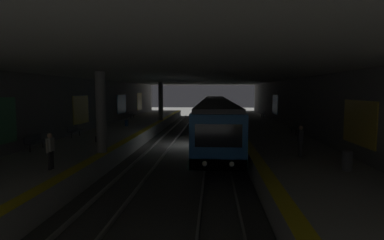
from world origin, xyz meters
The scene contains 21 objects.
ground_plane centered at (0.00, 0.00, 0.00)m, with size 120.00×120.00×0.00m, color #42423F.
track_left centered at (0.00, -2.20, 0.08)m, with size 60.00×1.53×0.16m.
track_right centered at (0.00, 2.20, 0.08)m, with size 60.00×1.53×0.16m.
platform_left centered at (0.00, -6.55, 0.53)m, with size 60.00×5.30×1.06m.
platform_right centered at (0.00, 6.55, 0.53)m, with size 60.00×5.30×1.06m.
wall_left centered at (0.00, -9.45, 2.80)m, with size 60.00×0.56×5.60m.
wall_right centered at (0.05, 9.45, 2.80)m, with size 60.00×0.56×5.60m.
ceiling_slab centered at (0.00, 0.00, 5.80)m, with size 60.00×19.40×0.40m.
pillar_near centered at (-8.70, 4.35, 3.33)m, with size 0.56×0.56×4.55m.
pillar_far centered at (11.26, 4.35, 3.33)m, with size 0.56×0.56×4.55m.
metro_train centered at (8.94, -2.20, 2.03)m, with size 40.13×2.83×3.49m.
bench_left_near centered at (-0.31, -8.53, 1.57)m, with size 1.70×0.47×0.86m.
bench_left_mid centered at (15.81, -8.53, 1.57)m, with size 1.70×0.47×0.86m.
bench_right_near centered at (-8.28, 8.53, 1.57)m, with size 1.70×0.47×0.86m.
bench_right_mid centered at (-3.06, 8.53, 1.57)m, with size 1.70×0.47×0.86m.
bench_right_far centered at (13.51, 8.53, 1.57)m, with size 1.70×0.47×0.86m.
person_waiting_near centered at (-12.64, 5.23, 1.93)m, with size 0.60×0.22×1.63m.
person_walking_mid centered at (-9.09, -6.57, 1.95)m, with size 0.60×0.23×1.66m.
suitcase_rolling centered at (4.37, 6.62, 1.36)m, with size 0.36×0.24×0.92m.
backpack_on_floor centered at (-5.28, 5.92, 1.25)m, with size 0.30×0.20×0.40m.
trash_bin centered at (-11.95, -7.80, 1.48)m, with size 0.44×0.44×0.85m.
Camera 1 is at (-25.75, -1.95, 4.52)m, focal length 29.13 mm.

